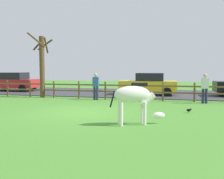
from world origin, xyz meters
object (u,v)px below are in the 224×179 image
object	(u,v)px
visitor_left_of_tree	(96,85)
zebra	(135,97)
parked_car_yellow	(149,84)
parked_car_red	(13,82)
crow_on_grass	(189,110)
bare_tree	(42,64)
visitor_right_of_tree	(205,87)

from	to	relation	value
visitor_left_of_tree	zebra	bearing A→B (deg)	-61.36
parked_car_yellow	parked_car_red	size ratio (longest dim) A/B	0.98
parked_car_red	crow_on_grass	bearing A→B (deg)	-27.88
parked_car_red	bare_tree	bearing A→B (deg)	-36.01
bare_tree	visitor_left_of_tree	size ratio (longest dim) A/B	2.59
bare_tree	visitor_left_of_tree	xyz separation A→B (m)	(3.91, -0.49, -1.31)
bare_tree	zebra	xyz separation A→B (m)	(7.35, -6.80, -1.29)
zebra	visitor_left_of_tree	xyz separation A→B (m)	(-3.45, 6.31, -0.02)
parked_car_yellow	parked_car_red	distance (m)	11.42
bare_tree	parked_car_red	bearing A→B (deg)	143.99
zebra	parked_car_red	bearing A→B (deg)	139.71
zebra	visitor_left_of_tree	bearing A→B (deg)	118.64
bare_tree	visitor_right_of_tree	bearing A→B (deg)	-2.99
zebra	visitor_right_of_tree	distance (m)	6.88
visitor_left_of_tree	visitor_right_of_tree	bearing A→B (deg)	-0.35
parked_car_yellow	visitor_left_of_tree	world-z (taller)	visitor_left_of_tree
zebra	crow_on_grass	size ratio (longest dim) A/B	8.37
bare_tree	crow_on_grass	bearing A→B (deg)	-23.19
bare_tree	parked_car_yellow	bearing A→B (deg)	24.04
parked_car_red	parked_car_yellow	bearing A→B (deg)	-2.04
crow_on_grass	parked_car_red	bearing A→B (deg)	152.12
zebra	parked_car_red	xyz separation A→B (m)	(-12.04, 10.21, -0.08)
parked_car_yellow	parked_car_red	bearing A→B (deg)	177.96
parked_car_yellow	bare_tree	bearing A→B (deg)	-155.96
parked_car_yellow	visitor_left_of_tree	bearing A→B (deg)	-128.89
parked_car_yellow	visitor_right_of_tree	world-z (taller)	visitor_right_of_tree
bare_tree	parked_car_yellow	distance (m)	7.49
crow_on_grass	zebra	bearing A→B (deg)	-123.35
bare_tree	parked_car_yellow	world-z (taller)	bare_tree
crow_on_grass	parked_car_yellow	xyz separation A→B (m)	(-2.50, 6.95, 0.72)
zebra	crow_on_grass	xyz separation A→B (m)	(1.87, 2.85, -0.80)
parked_car_yellow	visitor_left_of_tree	distance (m)	4.49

